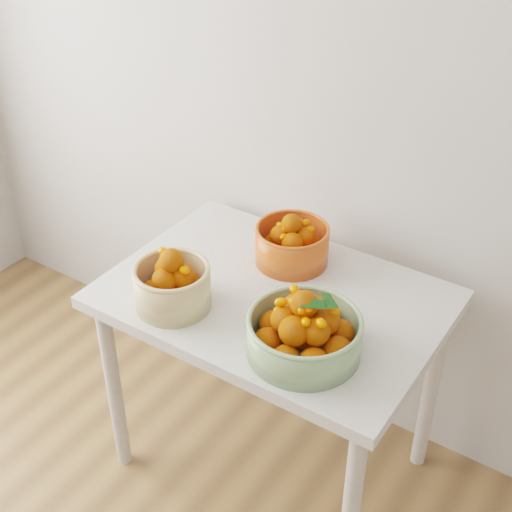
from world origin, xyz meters
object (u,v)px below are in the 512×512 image
object	(u,v)px
bowl_cream	(173,285)
bowl_orange	(292,244)
table	(274,319)
bowl_green	(305,332)

from	to	relation	value
bowl_cream	bowl_orange	world-z (taller)	bowl_cream
table	bowl_orange	distance (m)	0.25
bowl_green	bowl_cream	bearing A→B (deg)	-175.57
table	bowl_orange	bearing A→B (deg)	104.62
bowl_cream	bowl_orange	xyz separation A→B (m)	(0.17, 0.39, -0.01)
table	bowl_green	bearing A→B (deg)	-40.39
bowl_green	bowl_orange	size ratio (longest dim) A/B	1.21
bowl_cream	bowl_orange	distance (m)	0.42
bowl_cream	bowl_green	distance (m)	0.42
bowl_cream	bowl_orange	size ratio (longest dim) A/B	0.93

